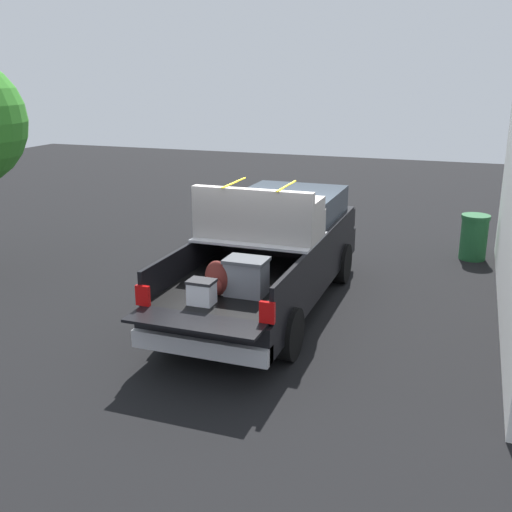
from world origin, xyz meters
TOP-DOWN VIEW (x-y plane):
  - ground_plane at (0.00, 0.00)m, footprint 40.00×40.00m
  - pickup_truck at (0.34, -0.00)m, footprint 6.05×2.06m
  - trash_can at (4.23, -3.26)m, footprint 0.60×0.60m

SIDE VIEW (x-z plane):
  - ground_plane at x=0.00m, z-range 0.00..0.00m
  - trash_can at x=4.23m, z-range 0.01..0.99m
  - pickup_truck at x=0.34m, z-range -0.17..2.05m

